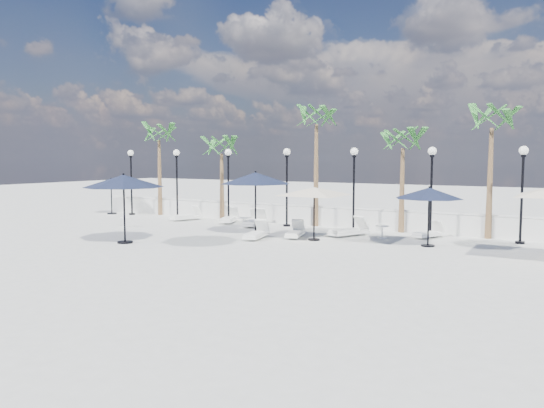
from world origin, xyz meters
The scene contains 30 objects.
ground centered at (0.00, 0.00, 0.00)m, with size 100.00×100.00×0.00m, color #ACACA7.
balustrade centered at (0.00, 7.50, 0.47)m, with size 26.00×0.30×1.01m.
lamppost_0 centered at (-10.50, 6.50, 2.49)m, with size 0.36×0.36×3.84m.
lamppost_1 centered at (-7.00, 6.50, 2.49)m, with size 0.36×0.36×3.84m.
lamppost_2 centered at (-3.50, 6.50, 2.49)m, with size 0.36×0.36×3.84m.
lamppost_3 centered at (0.00, 6.50, 2.49)m, with size 0.36×0.36×3.84m.
lamppost_4 centered at (3.50, 6.50, 2.49)m, with size 0.36×0.36×3.84m.
lamppost_5 centered at (7.00, 6.50, 2.49)m, with size 0.36×0.36×3.84m.
lamppost_6 centered at (10.50, 6.50, 2.49)m, with size 0.36×0.36×3.84m.
palm_0 centered at (-9.00, 7.30, 4.53)m, with size 2.60×2.60×5.50m.
palm_1 centered at (-4.50, 7.30, 3.75)m, with size 2.60×2.60×4.70m.
palm_2 centered at (1.20, 7.30, 5.12)m, with size 2.60×2.60×6.10m.
palm_3 centered at (5.50, 7.30, 3.95)m, with size 2.60×2.60×4.90m.
palm_4 centered at (9.20, 7.30, 4.73)m, with size 2.60×2.60×5.70m.
lounger_0 centered at (-5.91, 5.95, 0.23)m, with size 1.12×1.92×0.69m.
lounger_1 centered at (-3.26, 6.22, 0.24)m, with size 1.25×1.98×0.71m.
lounger_2 centered at (-1.37, 5.71, 0.25)m, with size 1.01×2.09×0.75m.
lounger_3 centered at (-1.78, 6.22, 0.23)m, with size 1.16×1.89×0.67m.
lounger_4 centered at (0.87, 2.29, 0.22)m, with size 0.93×1.86×0.67m.
lounger_5 centered at (3.92, 4.96, 0.25)m, with size 1.39×2.06×0.74m.
lounger_6 centered at (2.09, 3.45, 0.21)m, with size 1.00×1.79×0.64m.
lounger_7 centered at (7.02, 6.22, 0.21)m, with size 1.14×1.75×0.63m.
side_table_0 centered at (-6.85, 2.40, 0.27)m, with size 0.46×0.46×0.45m.
side_table_1 centered at (-1.49, 4.89, 0.30)m, with size 0.52×0.52×0.50m.
side_table_2 centered at (5.34, 5.12, 0.32)m, with size 0.55×0.55×0.53m.
parasol_navy_left centered at (-3.05, -1.27, 2.45)m, with size 3.15×3.15×2.78m.
parasol_navy_mid centered at (0.10, 3.45, 2.46)m, with size 3.13×3.13×2.80m.
parasol_navy_right centered at (7.52, 4.03, 2.03)m, with size 2.58×2.58×2.31m.
parasol_cream_sq_a centered at (3.11, 3.17, 2.17)m, with size 4.77×4.77×2.34m.
parasol_cream_small centered at (-11.87, 6.20, 1.86)m, with size 1.77×1.77×2.17m.
Camera 1 is at (12.53, -16.26, 3.38)m, focal length 35.00 mm.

